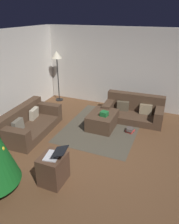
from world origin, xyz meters
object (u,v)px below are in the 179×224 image
(couch_right, at_px, (134,110))
(laptop, at_px, (55,154))
(ottoman, at_px, (102,120))
(corner_lamp, at_px, (57,59))
(couch_left, at_px, (28,123))
(side_table, at_px, (53,169))
(tv_remote, at_px, (106,115))
(gift_box, at_px, (104,114))
(book_stack, at_px, (130,130))

(couch_right, height_order, laptop, laptop)
(laptop, bearing_deg, couch_right, -13.43)
(ottoman, distance_m, corner_lamp, 2.87)
(couch_left, relative_size, laptop, 4.16)
(side_table, distance_m, corner_lamp, 4.44)
(couch_left, height_order, corner_lamp, corner_lamp)
(tv_remote, bearing_deg, couch_left, 138.51)
(couch_left, height_order, gift_box, couch_left)
(book_stack, relative_size, corner_lamp, 0.15)
(ottoman, xyz_separation_m, laptop, (-2.40, 0.08, 0.44))
(couch_left, height_order, laptop, laptop)
(tv_remote, bearing_deg, laptop, -162.96)
(side_table, xyz_separation_m, book_stack, (2.43, -0.94, -0.24))
(ottoman, xyz_separation_m, tv_remote, (-0.07, -0.11, 0.22))
(side_table, relative_size, laptop, 1.28)
(side_table, distance_m, book_stack, 2.62)
(ottoman, relative_size, gift_box, 4.99)
(gift_box, distance_m, tv_remote, 0.09)
(couch_left, bearing_deg, side_table, 46.12)
(couch_left, distance_m, corner_lamp, 2.70)
(couch_right, xyz_separation_m, laptop, (-3.28, 0.78, 0.37))
(couch_left, distance_m, tv_remote, 2.12)
(couch_left, relative_size, gift_box, 10.22)
(gift_box, bearing_deg, book_stack, -78.10)
(corner_lamp, bearing_deg, couch_right, -99.03)
(couch_right, bearing_deg, book_stack, 94.22)
(tv_remote, bearing_deg, ottoman, 80.19)
(side_table, height_order, corner_lamp, corner_lamp)
(book_stack, bearing_deg, side_table, 158.94)
(tv_remote, distance_m, book_stack, 0.79)
(corner_lamp, bearing_deg, ottoman, -121.49)
(couch_left, distance_m, couch_right, 3.12)
(corner_lamp, bearing_deg, laptop, -150.71)
(couch_left, distance_m, gift_box, 2.08)
(laptop, height_order, corner_lamp, corner_lamp)
(couch_right, relative_size, ottoman, 1.89)
(couch_left, distance_m, ottoman, 2.05)
(book_stack, bearing_deg, couch_right, 6.22)
(couch_left, bearing_deg, tv_remote, 113.28)
(gift_box, bearing_deg, couch_left, 115.48)
(ottoman, distance_m, gift_box, 0.32)
(gift_box, bearing_deg, ottoman, 34.14)
(laptop, xyz_separation_m, corner_lamp, (3.74, 2.10, 0.88))
(couch_left, xyz_separation_m, book_stack, (1.04, -2.57, -0.20))
(couch_left, bearing_deg, corner_lamp, -173.81)
(couch_left, relative_size, ottoman, 2.05)
(gift_box, relative_size, side_table, 0.32)
(gift_box, xyz_separation_m, tv_remote, (0.06, -0.02, -0.05))
(tv_remote, bearing_deg, gift_box, -178.22)
(couch_right, bearing_deg, couch_left, 35.43)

